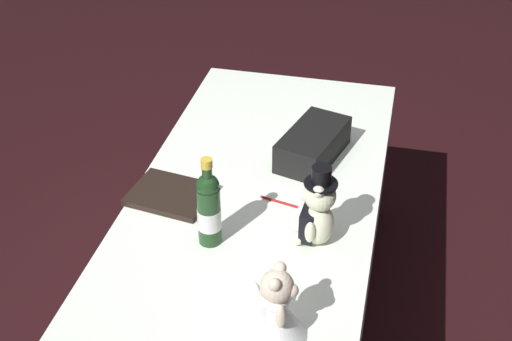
# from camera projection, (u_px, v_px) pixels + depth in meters

# --- Properties ---
(ground_plane) EXTENTS (12.00, 12.00, 0.00)m
(ground_plane) POSITION_uv_depth(u_px,v_px,m) (256.00, 334.00, 2.83)
(ground_plane) COLOR black
(reception_table) EXTENTS (1.82, 0.84, 0.71)m
(reception_table) POSITION_uv_depth(u_px,v_px,m) (256.00, 269.00, 2.63)
(reception_table) COLOR white
(reception_table) RESTS_ON ground_plane
(teddy_bear_groom) EXTENTS (0.15, 0.14, 0.28)m
(teddy_bear_groom) POSITION_uv_depth(u_px,v_px,m) (316.00, 212.00, 2.16)
(teddy_bear_groom) COLOR beige
(teddy_bear_groom) RESTS_ON reception_table
(teddy_bear_bride) EXTENTS (0.17, 0.21, 0.23)m
(teddy_bear_bride) POSITION_uv_depth(u_px,v_px,m) (270.00, 308.00, 1.85)
(teddy_bear_bride) COLOR white
(teddy_bear_bride) RESTS_ON reception_table
(champagne_bottle) EXTENTS (0.08, 0.08, 0.31)m
(champagne_bottle) POSITION_uv_depth(u_px,v_px,m) (209.00, 208.00, 2.15)
(champagne_bottle) COLOR #1B3C1B
(champagne_bottle) RESTS_ON reception_table
(signing_pen) EXTENTS (0.04, 0.14, 0.01)m
(signing_pen) POSITION_uv_depth(u_px,v_px,m) (280.00, 202.00, 2.38)
(signing_pen) COLOR maroon
(signing_pen) RESTS_ON reception_table
(gift_case_black) EXTENTS (0.36, 0.25, 0.11)m
(gift_case_black) POSITION_uv_depth(u_px,v_px,m) (313.00, 144.00, 2.59)
(gift_case_black) COLOR black
(gift_case_black) RESTS_ON reception_table
(guestbook) EXTENTS (0.25, 0.30, 0.02)m
(guestbook) POSITION_uv_depth(u_px,v_px,m) (171.00, 194.00, 2.41)
(guestbook) COLOR black
(guestbook) RESTS_ON reception_table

